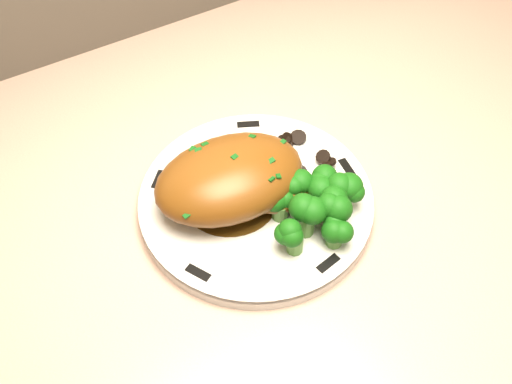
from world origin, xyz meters
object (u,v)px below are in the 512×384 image
plate (256,203)px  counter (324,313)px  chicken_breast (235,180)px  broccoli_florets (315,209)px

plate → counter: bearing=9.8°
chicken_breast → broccoli_florets: chicken_breast is taller
plate → chicken_breast: size_ratio=1.48×
plate → chicken_breast: (-0.02, 0.01, 0.04)m
plate → broccoli_florets: broccoli_florets is taller
chicken_breast → counter: bearing=10.7°
counter → chicken_breast: bearing=-174.9°
plate → broccoli_florets: bearing=-57.3°
counter → plate: (-0.14, -0.02, 0.42)m
plate → chicken_breast: bearing=149.9°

